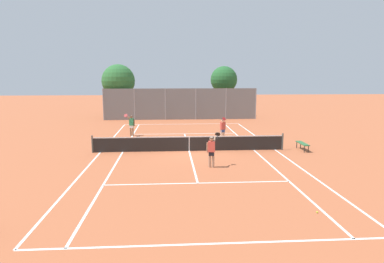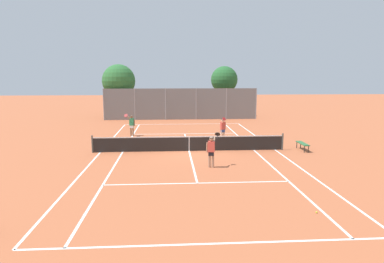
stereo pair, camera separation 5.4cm
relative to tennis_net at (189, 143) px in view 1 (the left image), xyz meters
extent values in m
plane|color=#B25B38|center=(0.00, 0.00, -0.51)|extent=(120.00, 120.00, 0.00)
cube|color=white|center=(0.00, -11.90, -0.51)|extent=(11.00, 0.10, 0.01)
cube|color=white|center=(0.00, 11.90, -0.51)|extent=(11.00, 0.10, 0.01)
cube|color=white|center=(-5.50, 0.00, -0.51)|extent=(0.10, 23.80, 0.01)
cube|color=white|center=(5.50, 0.00, -0.51)|extent=(0.10, 23.80, 0.01)
cube|color=white|center=(-4.13, 0.00, -0.51)|extent=(0.10, 23.80, 0.01)
cube|color=white|center=(4.13, 0.00, -0.51)|extent=(0.10, 23.80, 0.01)
cube|color=white|center=(0.00, -6.40, -0.51)|extent=(8.26, 0.10, 0.01)
cube|color=white|center=(0.00, 6.40, -0.51)|extent=(8.26, 0.10, 0.01)
cube|color=white|center=(0.00, 0.00, -0.51)|extent=(0.10, 12.80, 0.01)
cylinder|color=#474C47|center=(-5.95, 0.00, 0.03)|extent=(0.10, 0.10, 1.07)
cylinder|color=#474C47|center=(5.95, 0.00, 0.03)|extent=(0.10, 0.10, 1.07)
cube|color=black|center=(0.00, 0.00, -0.04)|extent=(11.90, 0.02, 0.89)
cube|color=white|center=(0.00, 0.00, 0.41)|extent=(11.90, 0.03, 0.06)
cube|color=white|center=(0.00, 0.00, -0.06)|extent=(0.05, 0.03, 0.89)
cylinder|color=tan|center=(0.84, -3.81, -0.10)|extent=(0.13, 0.13, 0.82)
cylinder|color=tan|center=(1.01, -3.85, -0.10)|extent=(0.13, 0.13, 0.82)
cube|color=black|center=(0.93, -3.83, 0.23)|extent=(0.32, 0.24, 0.24)
cube|color=#D84C3F|center=(0.93, -3.83, 0.59)|extent=(0.38, 0.28, 0.56)
sphere|color=tan|center=(0.93, -3.83, 0.98)|extent=(0.22, 0.22, 0.22)
cylinder|color=black|center=(0.93, -3.83, 1.05)|extent=(0.23, 0.23, 0.02)
cylinder|color=tan|center=(0.71, -3.78, 0.53)|extent=(0.08, 0.08, 0.52)
cylinder|color=tan|center=(1.09, -3.73, 0.88)|extent=(0.19, 0.46, 0.35)
cylinder|color=black|center=(1.27, -3.50, 1.04)|extent=(0.09, 0.25, 0.22)
cylinder|color=black|center=(1.30, -3.39, 1.15)|extent=(0.32, 0.26, 0.23)
cylinder|color=#936B4C|center=(-4.08, 5.76, -0.10)|extent=(0.13, 0.13, 0.82)
cylinder|color=#936B4C|center=(-4.26, 5.80, -0.10)|extent=(0.13, 0.13, 0.82)
cube|color=white|center=(-4.17, 5.78, 0.23)|extent=(0.31, 0.24, 0.24)
cube|color=#338C59|center=(-4.17, 5.78, 0.59)|extent=(0.38, 0.27, 0.56)
sphere|color=#936B4C|center=(-4.17, 5.78, 0.98)|extent=(0.22, 0.22, 0.22)
cylinder|color=black|center=(-4.17, 5.78, 1.05)|extent=(0.23, 0.23, 0.02)
cylinder|color=#936B4C|center=(-3.95, 5.73, 0.53)|extent=(0.08, 0.08, 0.52)
cylinder|color=#936B4C|center=(-4.33, 5.67, 0.88)|extent=(0.18, 0.46, 0.35)
cylinder|color=maroon|center=(-4.51, 5.44, 1.04)|extent=(0.09, 0.25, 0.22)
cylinder|color=maroon|center=(-4.54, 5.33, 1.15)|extent=(0.32, 0.25, 0.23)
cylinder|color=beige|center=(2.72, 3.39, -0.10)|extent=(0.13, 0.13, 0.82)
cylinder|color=beige|center=(2.55, 3.31, -0.10)|extent=(0.13, 0.13, 0.82)
cube|color=#334C8C|center=(2.64, 3.35, 0.23)|extent=(0.33, 0.28, 0.24)
cube|color=#D84C3F|center=(2.64, 3.35, 0.59)|extent=(0.39, 0.33, 0.56)
sphere|color=beige|center=(2.64, 3.35, 0.98)|extent=(0.22, 0.22, 0.22)
cylinder|color=black|center=(2.64, 3.35, 1.05)|extent=(0.23, 0.23, 0.02)
cylinder|color=beige|center=(2.83, 3.44, 0.53)|extent=(0.08, 0.08, 0.52)
cylinder|color=beige|center=(2.58, 3.17, 0.88)|extent=(0.27, 0.45, 0.35)
cylinder|color=maroon|center=(2.57, 2.88, 1.04)|extent=(0.14, 0.24, 0.22)
cylinder|color=maroon|center=(2.62, 2.77, 1.15)|extent=(0.34, 0.30, 0.23)
sphere|color=#D1DB33|center=(0.40, 7.09, -0.48)|extent=(0.07, 0.07, 0.07)
sphere|color=#D1DB33|center=(-1.16, 3.16, -0.48)|extent=(0.07, 0.07, 0.07)
sphere|color=#D1DB33|center=(3.40, 4.99, -0.48)|extent=(0.07, 0.07, 0.07)
sphere|color=#D1DB33|center=(3.86, -9.98, -0.48)|extent=(0.07, 0.07, 0.07)
cube|color=#2D6638|center=(7.19, -0.19, -0.07)|extent=(0.36, 1.50, 0.05)
cylinder|color=#262626|center=(7.07, -0.82, -0.30)|extent=(0.05, 0.05, 0.41)
cylinder|color=#262626|center=(7.07, 0.45, -0.30)|extent=(0.05, 0.05, 0.41)
cylinder|color=#262626|center=(7.32, -0.82, -0.30)|extent=(0.05, 0.05, 0.41)
cylinder|color=#262626|center=(7.32, 0.45, -0.30)|extent=(0.05, 0.05, 0.41)
cylinder|color=gray|center=(-8.08, 15.26, 1.15)|extent=(0.08, 0.08, 3.32)
cylinder|color=gray|center=(-4.85, 15.26, 1.15)|extent=(0.08, 0.08, 3.32)
cylinder|color=gray|center=(-1.62, 15.26, 1.15)|extent=(0.08, 0.08, 3.32)
cylinder|color=gray|center=(1.62, 15.26, 1.15)|extent=(0.08, 0.08, 3.32)
cylinder|color=gray|center=(4.85, 15.26, 1.15)|extent=(0.08, 0.08, 3.32)
cylinder|color=gray|center=(8.08, 15.26, 1.15)|extent=(0.08, 0.08, 3.32)
cube|color=slate|center=(0.00, 15.26, 1.15)|extent=(16.17, 0.02, 3.28)
cylinder|color=brown|center=(-6.72, 17.22, 0.89)|extent=(0.28, 0.28, 2.80)
sphere|color=#2D6B33|center=(-6.72, 17.22, 3.55)|extent=(3.60, 3.60, 3.60)
sphere|color=#2D6B33|center=(-6.72, 17.25, 3.10)|extent=(2.00, 2.00, 2.00)
cylinder|color=brown|center=(5.06, 18.27, 1.04)|extent=(0.21, 0.21, 3.10)
sphere|color=#26602D|center=(5.06, 18.27, 3.66)|extent=(3.05, 3.05, 3.05)
sphere|color=#26602D|center=(5.48, 18.41, 3.28)|extent=(1.86, 1.86, 1.86)
camera|label=1|loc=(-1.23, -20.89, 4.24)|focal=32.00mm
camera|label=2|loc=(-1.18, -20.89, 4.24)|focal=32.00mm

